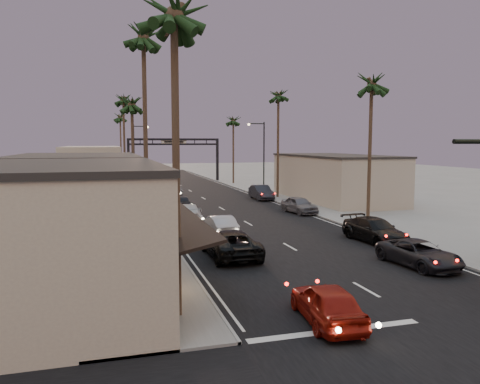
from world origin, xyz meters
TOP-DOWN VIEW (x-y plane):
  - ground at (0.00, 40.00)m, footprint 200.00×200.00m
  - road at (0.00, 45.00)m, footprint 14.00×120.00m
  - sidewalk_left at (-9.50, 52.00)m, footprint 5.00×92.00m
  - sidewalk_right at (9.50, 52.00)m, footprint 5.00×92.00m
  - storefront_near at (-13.00, 12.00)m, footprint 8.00×12.00m
  - storefront_mid at (-13.00, 26.00)m, footprint 8.00×14.00m
  - storefront_far at (-13.00, 42.00)m, footprint 8.00×16.00m
  - storefront_dist at (-13.00, 65.00)m, footprint 8.00×20.00m
  - building_right at (14.00, 40.00)m, footprint 8.00×18.00m
  - arch at (0.00, 70.00)m, footprint 15.20×0.40m
  - streetlight_right at (6.92, 45.00)m, footprint 2.13×0.30m
  - streetlight_left at (-6.92, 58.00)m, footprint 2.13×0.30m
  - palm_la at (-8.60, 9.00)m, footprint 3.20×3.20m
  - palm_lb at (-8.60, 22.00)m, footprint 3.20×3.20m
  - palm_lc at (-8.60, 36.00)m, footprint 3.20×3.20m
  - palm_ld at (-8.60, 55.00)m, footprint 3.20×3.20m
  - palm_ra at (8.60, 24.00)m, footprint 3.20×3.20m
  - palm_rb at (8.60, 44.00)m, footprint 3.20×3.20m
  - palm_rc at (8.60, 64.00)m, footprint 3.20×3.20m
  - palm_far at (-8.30, 78.00)m, footprint 3.20×3.20m
  - oncoming_red at (-3.45, 7.00)m, footprint 2.20×4.54m
  - oncoming_pickup at (-4.30, 17.58)m, footprint 2.64×5.71m
  - oncoming_silver at (-3.43, 23.67)m, footprint 1.73×4.55m
  - oncoming_white at (-4.81, 29.17)m, footprint 3.01×5.91m
  - oncoming_dgrey at (-3.92, 37.90)m, footprint 1.80×4.19m
  - oncoming_grey_far at (-3.46, 48.40)m, footprint 1.95×4.76m
  - curbside_near at (4.83, 12.75)m, footprint 2.77×5.17m
  - curbside_black at (5.97, 18.81)m, footprint 2.68×5.64m
  - curbside_grey at (6.20, 31.94)m, footprint 2.41×4.80m
  - curbside_far at (6.20, 43.00)m, footprint 1.91×5.10m

SIDE VIEW (x-z plane):
  - ground at x=0.00m, z-range 0.00..0.00m
  - road at x=0.00m, z-range -0.01..0.01m
  - sidewalk_left at x=-9.50m, z-range 0.00..0.12m
  - sidewalk_right at x=9.50m, z-range 0.00..0.12m
  - curbside_near at x=4.83m, z-range 0.00..1.38m
  - oncoming_dgrey at x=-3.92m, z-range 0.00..1.41m
  - oncoming_silver at x=-3.43m, z-range 0.00..1.48m
  - oncoming_red at x=-3.45m, z-range 0.00..1.49m
  - oncoming_grey_far at x=-3.46m, z-range 0.00..1.53m
  - curbside_grey at x=6.20m, z-range 0.00..1.57m
  - curbside_black at x=5.97m, z-range 0.00..1.59m
  - oncoming_pickup at x=-4.30m, z-range 0.00..1.59m
  - oncoming_white at x=-4.81m, z-range 0.00..1.64m
  - curbside_far at x=6.20m, z-range 0.00..1.66m
  - storefront_far at x=-13.00m, z-range 0.00..5.00m
  - building_right at x=14.00m, z-range 0.00..5.00m
  - storefront_near at x=-13.00m, z-range 0.00..5.50m
  - storefront_mid at x=-13.00m, z-range 0.00..5.50m
  - storefront_dist at x=-13.00m, z-range 0.00..6.00m
  - streetlight_right at x=6.92m, z-range 0.83..9.83m
  - streetlight_left at x=-6.92m, z-range 0.83..9.83m
  - arch at x=0.00m, z-range 1.90..9.17m
  - palm_lc at x=-8.60m, z-range 4.37..16.57m
  - palm_rc at x=8.60m, z-range 4.37..16.57m
  - palm_la at x=-8.60m, z-range 4.84..18.04m
  - palm_ra at x=8.60m, z-range 4.84..18.04m
  - palm_far at x=-8.30m, z-range 4.84..18.04m
  - palm_ld at x=-8.60m, z-range 5.32..19.52m
  - palm_rb at x=8.60m, z-range 5.32..19.52m
  - palm_lb at x=-8.60m, z-range 5.79..20.99m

